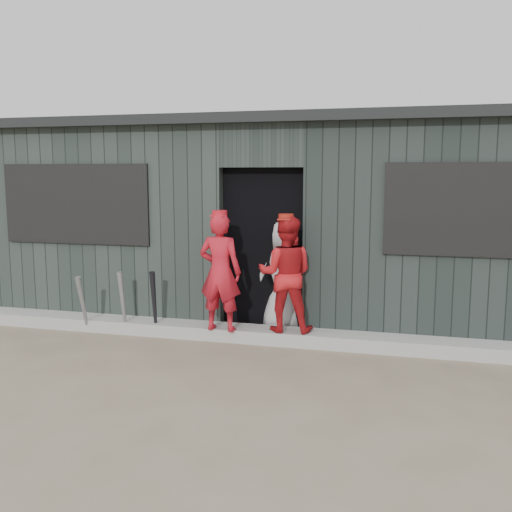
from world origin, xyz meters
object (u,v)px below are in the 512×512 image
(bat_mid, at_px, (123,303))
(player_grey_back, at_px, (284,277))
(player_red_right, at_px, (286,274))
(bat_left, at_px, (83,304))
(bat_right, at_px, (154,303))
(dugout, at_px, (286,219))
(player_red_left, at_px, (220,272))

(bat_mid, relative_size, player_grey_back, 0.56)
(player_grey_back, bearing_deg, player_red_right, 84.29)
(bat_mid, bearing_deg, bat_left, -167.08)
(bat_left, xyz_separation_m, bat_mid, (0.47, 0.11, 0.02))
(bat_left, height_order, player_grey_back, player_grey_back)
(bat_mid, distance_m, player_red_right, 2.01)
(bat_right, xyz_separation_m, dugout, (1.23, 1.80, 0.89))
(player_red_left, bearing_deg, player_red_right, -165.23)
(bat_mid, distance_m, bat_right, 0.39)
(bat_right, bearing_deg, player_red_right, 3.75)
(bat_left, relative_size, player_red_right, 0.58)
(bat_left, bearing_deg, bat_right, 9.52)
(bat_mid, xyz_separation_m, player_red_right, (1.96, 0.14, 0.42))
(player_red_left, xyz_separation_m, dugout, (0.38, 1.85, 0.46))
(bat_left, height_order, dugout, dugout)
(bat_left, distance_m, bat_mid, 0.49)
(bat_mid, height_order, player_red_left, player_red_left)
(bat_right, distance_m, player_red_left, 0.95)
(player_red_right, xyz_separation_m, dugout, (-0.34, 1.70, 0.48))
(bat_right, height_order, player_grey_back, player_grey_back)
(bat_mid, relative_size, player_red_right, 0.59)
(player_red_right, height_order, player_grey_back, player_red_right)
(player_grey_back, bearing_deg, bat_right, 0.41)
(player_red_right, relative_size, player_grey_back, 0.95)
(player_red_left, bearing_deg, bat_mid, 1.63)
(bat_mid, xyz_separation_m, dugout, (1.62, 1.84, 0.90))
(player_red_left, height_order, player_grey_back, player_red_left)
(player_red_left, bearing_deg, player_grey_back, -132.94)
(bat_left, height_order, player_red_left, player_red_left)
(player_red_left, distance_m, player_red_right, 0.74)
(bat_right, height_order, dugout, dugout)
(bat_left, bearing_deg, player_grey_back, 16.59)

